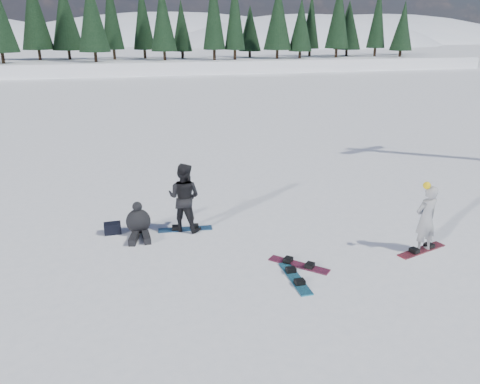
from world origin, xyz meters
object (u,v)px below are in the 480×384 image
object	(u,v)px
gear_bag	(113,228)
snowboarder_man	(184,197)
snowboarder_woman	(426,219)
snowboard_loose_b	(299,265)
snowboard_loose_a	(295,278)
seated_rider	(138,222)

from	to	relation	value
gear_bag	snowboarder_man	bearing A→B (deg)	-7.49
snowboarder_man	gear_bag	world-z (taller)	snowboarder_man
snowboarder_woman	snowboard_loose_b	bearing A→B (deg)	-11.81
snowboard_loose_a	snowboard_loose_b	xyz separation A→B (m)	(0.31, 0.57, 0.00)
snowboarder_woman	seated_rider	world-z (taller)	snowboarder_woman
snowboarder_woman	snowboarder_man	xyz separation A→B (m)	(-5.62, 2.84, 0.08)
snowboard_loose_a	snowboard_loose_b	size ratio (longest dim) A/B	1.00
seated_rider	snowboard_loose_b	size ratio (longest dim) A/B	0.75
snowboarder_woman	snowboard_loose_b	size ratio (longest dim) A/B	1.27
snowboarder_woman	snowboarder_man	world-z (taller)	snowboarder_man
snowboarder_man	snowboard_loose_a	bearing A→B (deg)	153.02
snowboarder_woman	snowboarder_man	distance (m)	6.30
seated_rider	snowboard_loose_b	world-z (taller)	seated_rider
gear_bag	snowboard_loose_a	bearing A→B (deg)	-42.27
snowboard_loose_b	snowboard_loose_a	bearing A→B (deg)	-73.69
snowboarder_man	gear_bag	size ratio (longest dim) A/B	4.29
snowboard_loose_a	snowboarder_woman	bearing A→B (deg)	-81.70
snowboard_loose_a	snowboarder_man	bearing A→B (deg)	31.12
snowboarder_woman	seated_rider	bearing A→B (deg)	-33.16
snowboarder_man	seated_rider	distance (m)	1.41
snowboarder_man	seated_rider	bearing A→B (deg)	32.24
snowboarder_woman	gear_bag	xyz separation A→B (m)	(-7.59, 3.10, -0.74)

